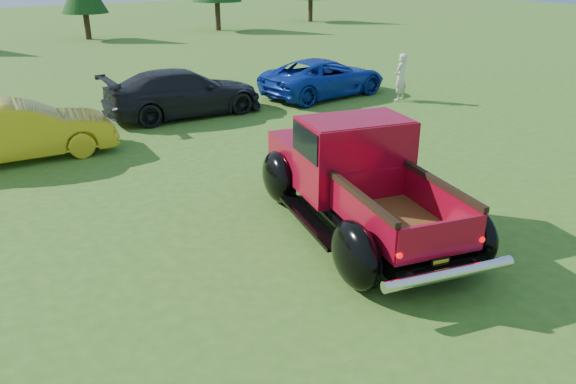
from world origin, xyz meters
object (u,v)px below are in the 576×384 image
object	(u,v)px
show_car_yellow	(22,131)
spectator	(401,77)
pickup_truck	(353,174)
show_car_blue	(324,77)
show_car_grey	(184,93)

from	to	relation	value
show_car_yellow	spectator	distance (m)	12.36
pickup_truck	show_car_yellow	bearing A→B (deg)	134.72
pickup_truck	show_car_blue	world-z (taller)	pickup_truck
show_car_yellow	show_car_blue	bearing A→B (deg)	-78.02
show_car_yellow	show_car_grey	distance (m)	5.41
show_car_blue	show_car_grey	bearing A→B (deg)	82.06
show_car_grey	spectator	world-z (taller)	spectator
pickup_truck	show_car_yellow	xyz separation A→B (m)	(-4.27, 7.54, -0.23)
show_car_yellow	show_car_blue	world-z (taller)	show_car_yellow
show_car_grey	show_car_blue	distance (m)	5.42
pickup_truck	show_car_grey	distance (m)	9.15
show_car_grey	show_car_blue	bearing A→B (deg)	-90.20
pickup_truck	show_car_blue	bearing A→B (deg)	69.08
show_car_grey	show_car_blue	size ratio (longest dim) A/B	1.04
pickup_truck	spectator	size ratio (longest dim) A/B	3.52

